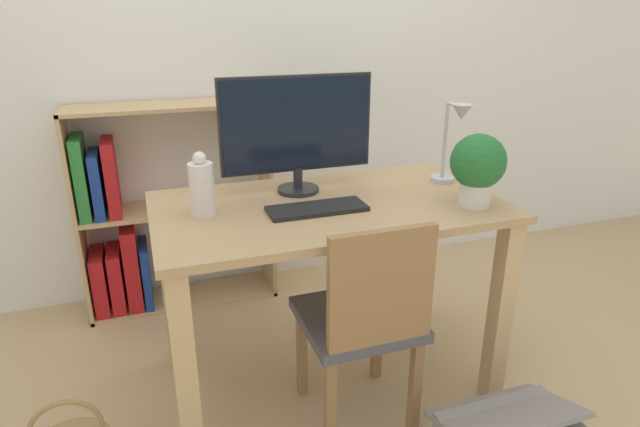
# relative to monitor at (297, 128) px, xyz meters

# --- Properties ---
(ground_plane) EXTENTS (10.00, 10.00, 0.00)m
(ground_plane) POSITION_rel_monitor_xyz_m (0.07, -0.17, -1.03)
(ground_plane) COLOR tan
(wall_back) EXTENTS (8.00, 0.05, 2.60)m
(wall_back) POSITION_rel_monitor_xyz_m (0.07, 0.87, 0.27)
(wall_back) COLOR silver
(wall_back) RESTS_ON ground_plane
(desk) EXTENTS (1.28, 0.73, 0.78)m
(desk) POSITION_rel_monitor_xyz_m (0.07, -0.17, -0.40)
(desk) COLOR tan
(desk) RESTS_ON ground_plane
(monitor) EXTENTS (0.59, 0.16, 0.45)m
(monitor) POSITION_rel_monitor_xyz_m (0.00, 0.00, 0.00)
(monitor) COLOR #232326
(monitor) RESTS_ON desk
(keyboard) EXTENTS (0.35, 0.14, 0.02)m
(keyboard) POSITION_rel_monitor_xyz_m (0.00, -0.23, -0.25)
(keyboard) COLOR black
(keyboard) RESTS_ON desk
(vase) EXTENTS (0.09, 0.09, 0.23)m
(vase) POSITION_rel_monitor_xyz_m (-0.39, -0.13, -0.15)
(vase) COLOR silver
(vase) RESTS_ON desk
(desk_lamp) EXTENTS (0.10, 0.19, 0.34)m
(desk_lamp) POSITION_rel_monitor_xyz_m (0.61, -0.13, -0.05)
(desk_lamp) COLOR #B7B7BC
(desk_lamp) RESTS_ON desk
(potted_plant) EXTENTS (0.20, 0.20, 0.26)m
(potted_plant) POSITION_rel_monitor_xyz_m (0.56, -0.36, -0.10)
(potted_plant) COLOR silver
(potted_plant) RESTS_ON desk
(chair) EXTENTS (0.40, 0.40, 0.83)m
(chair) POSITION_rel_monitor_xyz_m (0.10, -0.45, -0.58)
(chair) COLOR #4C4C51
(chair) RESTS_ON ground_plane
(bookshelf) EXTENTS (0.94, 0.28, 1.04)m
(bookshelf) POSITION_rel_monitor_xyz_m (-0.61, 0.70, -0.58)
(bookshelf) COLOR tan
(bookshelf) RESTS_ON ground_plane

